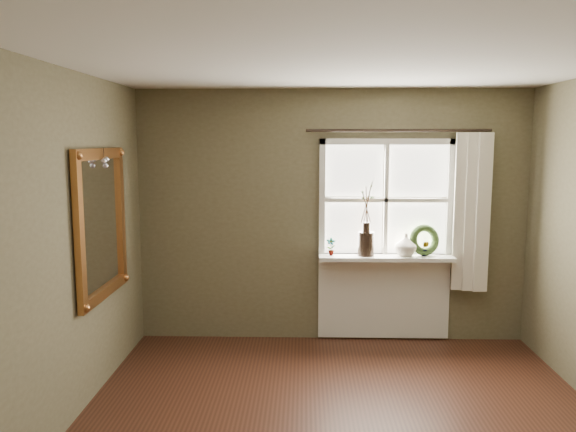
{
  "coord_description": "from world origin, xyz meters",
  "views": [
    {
      "loc": [
        -0.29,
        -3.49,
        2.08
      ],
      "look_at": [
        -0.43,
        1.55,
        1.4
      ],
      "focal_mm": 35.0,
      "sensor_mm": 36.0,
      "label": 1
    }
  ],
  "objects_px": {
    "dark_jug": "(366,244)",
    "wreath": "(424,243)",
    "cream_vase": "(406,245)",
    "gilt_mirror": "(102,223)"
  },
  "relations": [
    {
      "from": "wreath",
      "to": "gilt_mirror",
      "type": "bearing_deg",
      "value": -174.83
    },
    {
      "from": "cream_vase",
      "to": "gilt_mirror",
      "type": "height_order",
      "value": "gilt_mirror"
    },
    {
      "from": "dark_jug",
      "to": "cream_vase",
      "type": "bearing_deg",
      "value": 0.0
    },
    {
      "from": "cream_vase",
      "to": "gilt_mirror",
      "type": "relative_size",
      "value": 0.18
    },
    {
      "from": "dark_jug",
      "to": "wreath",
      "type": "height_order",
      "value": "wreath"
    },
    {
      "from": "cream_vase",
      "to": "wreath",
      "type": "xyz_separation_m",
      "value": [
        0.19,
        0.04,
        0.01
      ]
    },
    {
      "from": "dark_jug",
      "to": "gilt_mirror",
      "type": "relative_size",
      "value": 0.2
    },
    {
      "from": "cream_vase",
      "to": "wreath",
      "type": "bearing_deg",
      "value": 11.64
    },
    {
      "from": "cream_vase",
      "to": "wreath",
      "type": "height_order",
      "value": "wreath"
    },
    {
      "from": "wreath",
      "to": "gilt_mirror",
      "type": "relative_size",
      "value": 0.26
    }
  ]
}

